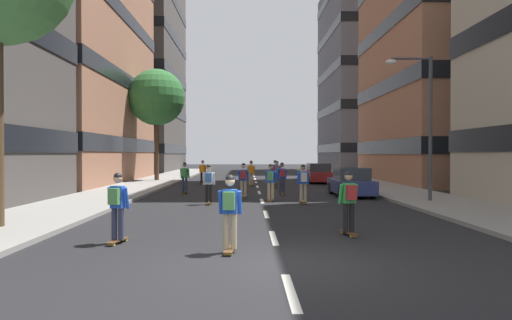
% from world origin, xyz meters
% --- Properties ---
extents(ground_plane, '(139.31, 139.31, 0.00)m').
position_xyz_m(ground_plane, '(0.00, 23.22, 0.00)').
color(ground_plane, black).
extents(sidewalk_left, '(3.92, 63.85, 0.14)m').
position_xyz_m(sidewalk_left, '(-7.98, 26.12, 0.07)').
color(sidewalk_left, gray).
rests_on(sidewalk_left, ground_plane).
extents(sidewalk_right, '(3.92, 63.85, 0.14)m').
position_xyz_m(sidewalk_right, '(7.98, 26.12, 0.07)').
color(sidewalk_right, gray).
rests_on(sidewalk_right, ground_plane).
extents(lane_markings, '(0.16, 52.20, 0.01)m').
position_xyz_m(lane_markings, '(0.00, 23.00, 0.00)').
color(lane_markings, silver).
rests_on(lane_markings, ground_plane).
extents(building_left_far, '(17.34, 19.14, 37.77)m').
position_xyz_m(building_left_far, '(-18.55, 53.31, 18.97)').
color(building_left_far, '#4C4744').
rests_on(building_left_far, ground_plane).
extents(building_right_far, '(17.34, 17.97, 24.72)m').
position_xyz_m(building_right_far, '(18.55, 53.31, 12.45)').
color(building_right_far, slate).
rests_on(building_right_far, ground_plane).
extents(parked_car_near, '(1.82, 4.40, 1.52)m').
position_xyz_m(parked_car_near, '(4.82, 15.55, 0.70)').
color(parked_car_near, navy).
rests_on(parked_car_near, ground_plane).
extents(parked_car_mid, '(1.82, 4.40, 1.52)m').
position_xyz_m(parked_car_mid, '(4.82, 27.21, 0.70)').
color(parked_car_mid, maroon).
rests_on(parked_car_mid, ground_plane).
extents(street_tree_mid, '(4.53, 4.53, 8.92)m').
position_xyz_m(street_tree_mid, '(-7.98, 28.94, 6.76)').
color(street_tree_mid, '#4C3823').
rests_on(street_tree_mid, sidewalk_left).
extents(streetlamp_right, '(2.13, 0.30, 6.50)m').
position_xyz_m(streetlamp_right, '(7.22, 11.75, 4.14)').
color(streetlamp_right, '#3F3F44').
rests_on(streetlamp_right, sidewalk_right).
extents(skater_0, '(0.56, 0.92, 1.78)m').
position_xyz_m(skater_0, '(-4.21, 17.10, 1.02)').
color(skater_0, brown).
rests_on(skater_0, ground_plane).
extents(skater_1, '(0.56, 0.92, 1.78)m').
position_xyz_m(skater_1, '(1.37, 25.98, 1.02)').
color(skater_1, brown).
rests_on(skater_1, ground_plane).
extents(skater_2, '(0.56, 0.92, 1.78)m').
position_xyz_m(skater_2, '(-3.97, 25.43, 0.98)').
color(skater_2, brown).
rests_on(skater_2, ground_plane).
extents(skater_3, '(0.56, 0.92, 1.78)m').
position_xyz_m(skater_3, '(2.09, 3.32, 1.02)').
color(skater_3, brown).
rests_on(skater_3, ground_plane).
extents(skater_4, '(0.54, 0.91, 1.78)m').
position_xyz_m(skater_4, '(-0.42, 23.82, 0.98)').
color(skater_4, brown).
rests_on(skater_4, ground_plane).
extents(skater_5, '(0.55, 0.91, 1.78)m').
position_xyz_m(skater_5, '(-1.10, 1.08, 1.02)').
color(skater_5, brown).
rests_on(skater_5, ground_plane).
extents(skater_6, '(0.55, 0.91, 1.78)m').
position_xyz_m(skater_6, '(-0.89, 14.57, 1.02)').
color(skater_6, brown).
rests_on(skater_6, ground_plane).
extents(skater_7, '(0.54, 0.91, 1.78)m').
position_xyz_m(skater_7, '(-2.40, 11.47, 1.02)').
color(skater_7, brown).
rests_on(skater_7, ground_plane).
extents(skater_8, '(0.55, 0.91, 1.78)m').
position_xyz_m(skater_8, '(1.29, 22.06, 1.02)').
color(skater_8, brown).
rests_on(skater_8, ground_plane).
extents(skater_9, '(0.57, 0.92, 1.78)m').
position_xyz_m(skater_9, '(0.41, 12.78, 1.02)').
color(skater_9, brown).
rests_on(skater_9, ground_plane).
extents(skater_10, '(0.57, 0.92, 1.78)m').
position_xyz_m(skater_10, '(-3.96, 2.25, 1.02)').
color(skater_10, brown).
rests_on(skater_10, ground_plane).
extents(skater_11, '(0.55, 0.92, 1.78)m').
position_xyz_m(skater_11, '(1.21, 16.44, 1.02)').
color(skater_11, brown).
rests_on(skater_11, ground_plane).
extents(skater_12, '(0.54, 0.91, 1.78)m').
position_xyz_m(skater_12, '(1.83, 11.81, 1.02)').
color(skater_12, brown).
rests_on(skater_12, ground_plane).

